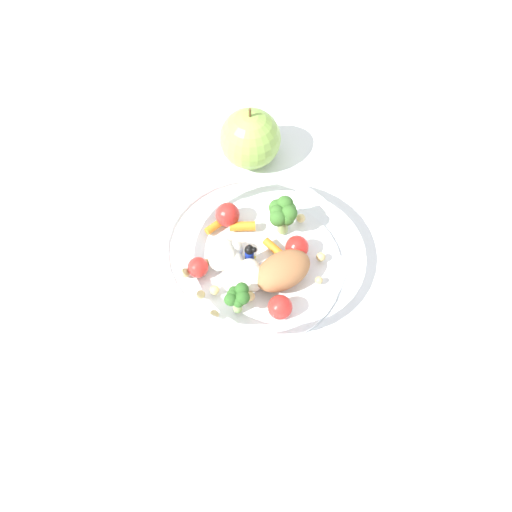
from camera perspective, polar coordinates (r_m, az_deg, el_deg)
name	(u,v)px	position (r m, az deg, el deg)	size (l,w,h in m)	color
ground_plane	(246,274)	(0.75, -0.90, -1.65)	(2.40, 2.40, 0.00)	white
food_container	(255,257)	(0.73, -0.14, -0.13)	(0.22, 0.22, 0.06)	white
loose_apple	(250,139)	(0.83, -0.54, 10.84)	(0.08, 0.08, 0.09)	#8CB74C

